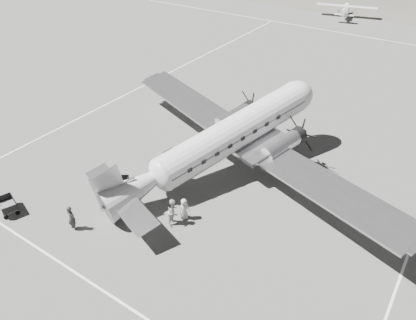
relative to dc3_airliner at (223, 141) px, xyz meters
The scene contains 12 objects.
ground 3.44m from the dc3_airliner, 23.66° to the left, with size 260.00×260.00×0.00m, color #61615F.
taxi_line_near 13.59m from the dc3_airliner, 81.81° to the right, with size 60.00×0.15×0.01m, color white.
taxi_line_right 14.19m from the dc3_airliner, ahead, with size 0.15×80.00×0.01m, color white.
taxi_line_left 19.60m from the dc3_airliner, 146.08° to the left, with size 0.15×60.00×0.01m, color white.
taxi_line_horizon 40.97m from the dc3_airliner, 87.34° to the left, with size 90.00×0.15×0.01m, color white.
dc3_airliner is the anchor object (origin of this frame).
light_plane_left 50.32m from the dc3_airliner, 97.89° to the left, with size 9.97×8.09×2.07m, color silver, non-canonical shape.
baggage_cart_near 8.37m from the dc3_airliner, 129.56° to the right, with size 1.76×1.25×1.00m, color #5C5C5C, non-canonical shape.
baggage_cart_far 15.57m from the dc3_airliner, 128.24° to the right, with size 1.70×1.20×0.96m, color #5C5C5C, non-canonical shape.
ground_crew 11.83m from the dc3_airliner, 113.00° to the right, with size 0.67×0.44×1.85m, color #2B2B2B.
ramp_agent 6.96m from the dc3_airliner, 85.86° to the right, with size 0.95×0.74×1.96m, color #B7B7B5.
passenger 6.30m from the dc3_airliner, 82.67° to the right, with size 0.78×0.50×1.59m, color silver.
Camera 1 is at (11.54, -22.71, 18.37)m, focal length 35.00 mm.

